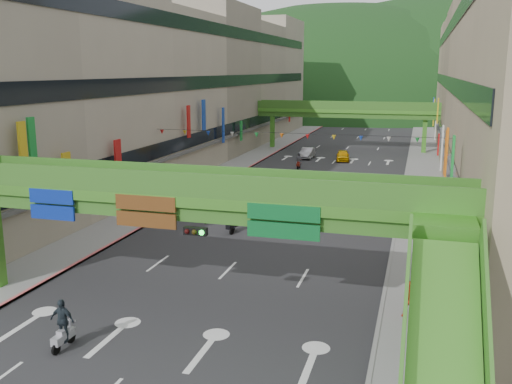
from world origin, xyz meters
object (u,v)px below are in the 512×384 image
(scooter_rider_near, at_px, (232,219))
(pedestrian_red, at_px, (411,303))
(scooter_rider_mid, at_px, (346,182))
(car_yellow, at_px, (343,156))
(overpass_near, at_px, (199,213))
(car_silver, at_px, (307,153))

(scooter_rider_near, distance_m, pedestrian_red, 17.29)
(scooter_rider_near, relative_size, scooter_rider_mid, 1.16)
(car_yellow, bearing_deg, scooter_rider_near, -102.89)
(overpass_near, xyz_separation_m, scooter_rider_near, (-3.20, 14.31, -4.16))
(scooter_rider_mid, xyz_separation_m, car_silver, (-7.71, 19.86, -0.26))
(scooter_rider_mid, bearing_deg, car_silver, 111.23)
(overpass_near, distance_m, car_silver, 51.14)
(overpass_near, bearing_deg, scooter_rider_mid, 84.61)
(overpass_near, bearing_deg, car_yellow, 89.95)
(pedestrian_red, bearing_deg, scooter_rider_near, 126.69)
(overpass_near, xyz_separation_m, pedestrian_red, (9.54, 2.62, -4.33))
(scooter_rider_mid, xyz_separation_m, pedestrian_red, (6.63, -28.23, -0.09))
(pedestrian_red, bearing_deg, car_yellow, 90.63)
(scooter_rider_near, xyz_separation_m, pedestrian_red, (12.74, -11.69, -0.17))
(car_silver, bearing_deg, scooter_rider_near, -85.31)
(scooter_rider_mid, distance_m, car_yellow, 19.11)
(scooter_rider_near, bearing_deg, pedestrian_red, -42.54)
(scooter_rider_near, bearing_deg, car_silver, 92.52)
(scooter_rider_mid, height_order, car_silver, scooter_rider_mid)
(overpass_near, relative_size, pedestrian_red, 15.91)
(car_silver, distance_m, pedestrian_red, 50.19)
(scooter_rider_mid, height_order, pedestrian_red, scooter_rider_mid)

